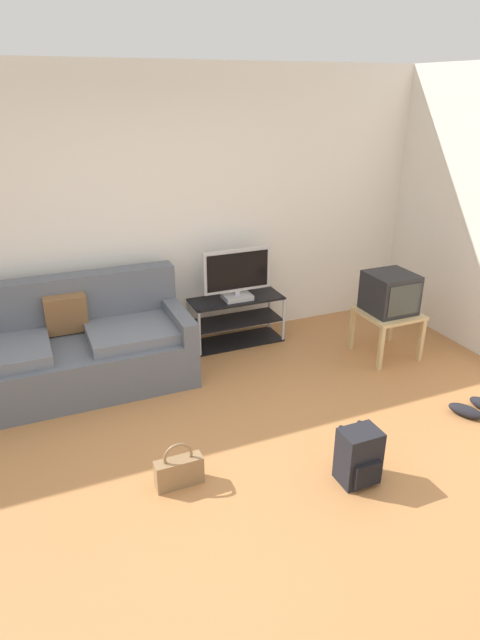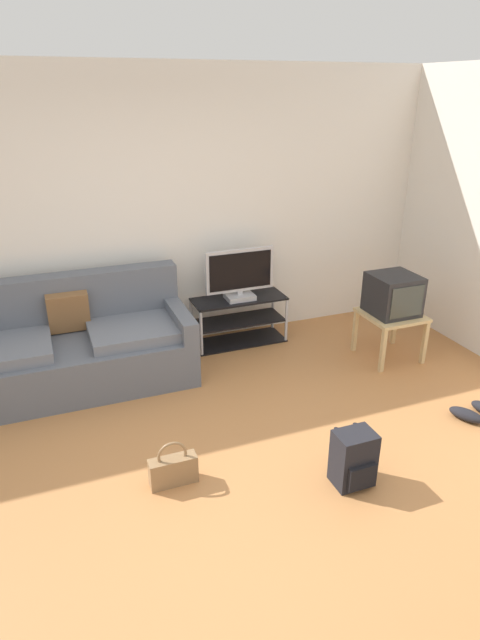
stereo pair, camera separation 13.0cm
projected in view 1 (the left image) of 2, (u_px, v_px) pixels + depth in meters
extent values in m
cube|color=#B27542|center=(239.00, 494.00, 3.53)|extent=(9.00, 9.80, 0.02)
cube|color=silver|center=(139.00, 216.00, 5.06)|extent=(9.00, 0.10, 2.70)
cube|color=#565B66|center=(73.00, 366.00, 4.69)|extent=(2.09, 0.90, 0.42)
cube|color=#565B66|center=(61.00, 304.00, 4.80)|extent=(2.09, 0.20, 0.52)
cube|color=#565B66|center=(177.00, 317.00, 4.92)|extent=(0.14, 0.90, 0.20)
cube|color=slate|center=(136.00, 332.00, 4.74)|extent=(0.83, 0.63, 0.10)
cube|color=brown|center=(66.00, 314.00, 4.73)|extent=(0.36, 0.17, 0.37)
cube|color=black|center=(236.00, 299.00, 5.44)|extent=(0.96, 0.38, 0.02)
cube|color=black|center=(236.00, 320.00, 5.53)|extent=(0.92, 0.36, 0.02)
cube|color=black|center=(236.00, 341.00, 5.63)|extent=(0.96, 0.38, 0.02)
cylinder|color=#B7B7BC|center=(199.00, 334.00, 5.22)|extent=(0.03, 0.03, 0.49)
cylinder|color=#B7B7BC|center=(284.00, 319.00, 5.55)|extent=(0.03, 0.03, 0.49)
cylinder|color=#B7B7BC|center=(189.00, 321.00, 5.51)|extent=(0.03, 0.03, 0.49)
cylinder|color=#B7B7BC|center=(269.00, 308.00, 5.84)|extent=(0.03, 0.03, 0.49)
cube|color=#B2B2B7|center=(237.00, 297.00, 5.40)|extent=(0.29, 0.22, 0.05)
cube|color=#B2B2B7|center=(237.00, 292.00, 5.39)|extent=(0.05, 0.04, 0.04)
cube|color=#B2B2B7|center=(237.00, 270.00, 5.29)|extent=(0.71, 0.04, 0.43)
cube|color=black|center=(238.00, 271.00, 5.27)|extent=(0.65, 0.01, 0.37)
cube|color=tan|center=(389.00, 313.00, 5.18)|extent=(0.54, 0.54, 0.03)
cube|color=tan|center=(381.00, 349.00, 4.99)|extent=(0.04, 0.04, 0.44)
cube|color=tan|center=(421.00, 340.00, 5.16)|extent=(0.04, 0.04, 0.44)
cube|color=tan|center=(352.00, 329.00, 5.39)|extent=(0.04, 0.04, 0.44)
cube|color=tan|center=(391.00, 322.00, 5.56)|extent=(0.04, 0.04, 0.44)
cube|color=#232326|center=(390.00, 293.00, 5.12)|extent=(0.43, 0.42, 0.38)
cube|color=#333833|center=(404.00, 300.00, 4.93)|extent=(0.35, 0.01, 0.30)
cube|color=black|center=(359.00, 456.00, 3.57)|extent=(0.27, 0.20, 0.39)
cube|color=black|center=(368.00, 475.00, 3.50)|extent=(0.20, 0.04, 0.17)
cylinder|color=black|center=(340.00, 446.00, 3.64)|extent=(0.04, 0.04, 0.32)
cylinder|color=black|center=(358.00, 441.00, 3.69)|extent=(0.04, 0.04, 0.32)
cube|color=olive|center=(179.00, 472.00, 3.56)|extent=(0.32, 0.11, 0.20)
torus|color=olive|center=(178.00, 456.00, 3.51)|extent=(0.20, 0.02, 0.20)
ellipsoid|color=black|center=(466.00, 411.00, 4.34)|extent=(0.23, 0.31, 0.09)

